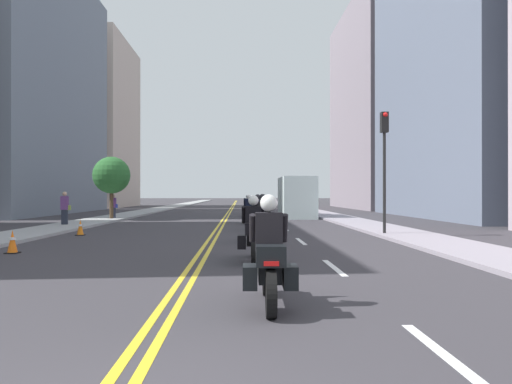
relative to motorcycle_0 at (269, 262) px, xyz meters
The scene contains 23 objects.
ground_plane 43.80m from the motorcycle_0, 91.91° to the left, with size 264.00×264.00×0.00m, color #363338.
sidewalk_left 44.68m from the motorcycle_0, 101.60° to the left, with size 2.46×144.00×0.12m, color #989A9A.
sidewalk_right 44.19m from the motorcycle_0, 82.12° to the left, with size 2.46×144.00×0.12m, color gray.
centreline_yellow_inner 43.80m from the motorcycle_0, 92.07° to the left, with size 0.12×132.00×0.01m, color yellow.
centreline_yellow_outer 43.79m from the motorcycle_0, 91.76° to the left, with size 0.12×132.00×0.01m, color yellow.
lane_dashes_white 24.83m from the motorcycle_0, 86.11° to the left, with size 0.14×56.40×0.01m.
building_left_1 40.44m from the motorcycle_0, 118.92° to the left, with size 8.54×21.64×21.24m.
building_left_2 58.53m from the motorcycle_0, 107.96° to the left, with size 6.22×14.82×20.87m.
building_right_2 51.99m from the motorcycle_0, 72.19° to the left, with size 7.58×20.75×23.13m.
motorcycle_0 is the anchor object (origin of this frame).
motorcycle_1 4.80m from the motorcycle_0, 91.25° to the left, with size 0.77×2.23×1.63m.
motorcycle_2 9.50m from the motorcycle_0, 87.98° to the left, with size 0.77×2.20×1.66m.
motorcycle_3 14.96m from the motorcycle_0, 88.65° to the left, with size 0.78×2.23×1.64m.
motorcycle_4 19.47m from the motorcycle_0, 89.91° to the left, with size 0.77×2.19×1.62m.
motorcycle_5 24.41m from the motorcycle_0, 89.29° to the left, with size 0.78×2.26×1.58m.
motorcycle_6 29.33m from the motorcycle_0, 89.83° to the left, with size 0.78×2.13×1.59m.
traffic_cone_1 14.24m from the motorcycle_0, 118.66° to the left, with size 0.33×0.33×0.63m.
traffic_cone_2 9.49m from the motorcycle_0, 135.65° to the left, with size 0.34×0.34×0.65m.
traffic_light_near 13.17m from the motorcycle_0, 66.06° to the left, with size 0.28×0.38×4.87m.
pedestrian_0 25.44m from the motorcycle_0, 109.58° to the left, with size 0.49×0.25×1.64m.
pedestrian_2 19.87m from the motorcycle_0, 117.80° to the left, with size 0.49×0.25×1.77m.
street_tree_0 25.13m from the motorcycle_0, 109.89° to the left, with size 2.31×2.31×3.99m.
parked_truck 27.04m from the motorcycle_0, 82.71° to the left, with size 2.20×6.50×2.80m.
Camera 1 is at (1.05, -2.87, 1.66)m, focal length 34.07 mm.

